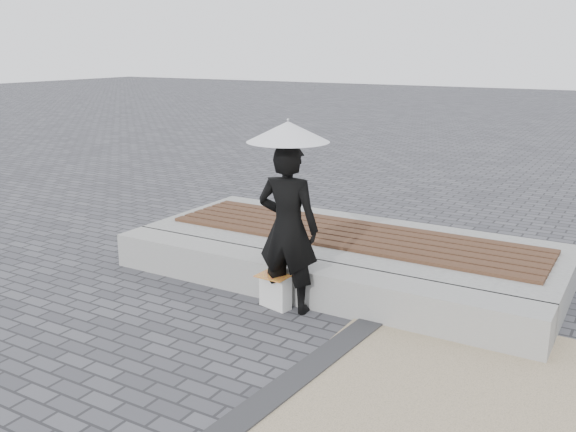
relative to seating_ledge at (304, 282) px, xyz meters
The scene contains 10 objects.
ground 1.61m from the seating_ledge, 90.00° to the right, with size 80.00×80.00×0.00m, color #4E4E53.
edging_band 2.24m from the seating_ledge, 70.35° to the right, with size 0.25×5.20×0.04m, color #313133.
seating_ledge is the anchor object (origin of this frame).
timber_platform 1.20m from the seating_ledge, 90.00° to the left, with size 5.00×2.00×0.40m, color #A7A8A3.
timber_decking 1.22m from the seating_ledge, 90.00° to the left, with size 4.60×1.20×0.04m, color brown, non-canonical shape.
woman 0.74m from the seating_ledge, 91.26° to the right, with size 0.64×0.42×1.74m, color black.
parasol 1.67m from the seating_ledge, 91.26° to the right, with size 0.81×0.81×1.04m.
handbag 0.36m from the seating_ledge, behind, with size 0.33×0.12×0.24m, color black.
canvas_tote 0.37m from the seating_ledge, 113.21° to the right, with size 0.34×0.14×0.36m, color white.
magazine 0.44m from the seating_ledge, 110.49° to the right, with size 0.32×0.24×0.01m, color #CA3739.
Camera 1 is at (3.06, -3.92, 2.62)m, focal length 39.22 mm.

